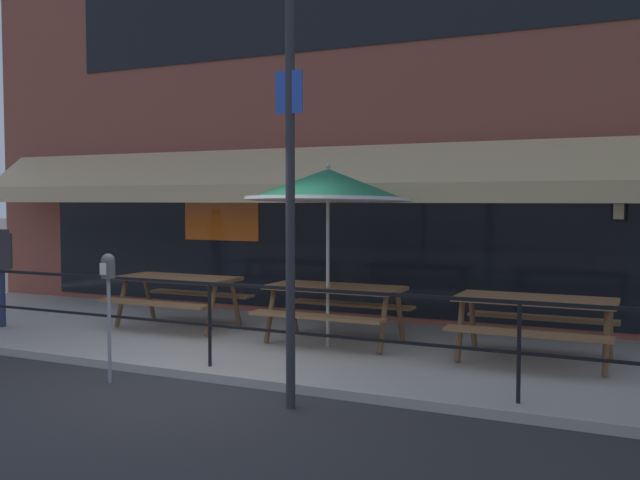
{
  "coord_description": "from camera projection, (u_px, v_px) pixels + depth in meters",
  "views": [
    {
      "loc": [
        4.6,
        -6.43,
        2.0
      ],
      "look_at": [
        0.78,
        1.6,
        1.5
      ],
      "focal_mm": 40.0,
      "sensor_mm": 36.0,
      "label": 1
    }
  ],
  "objects": [
    {
      "name": "ground_plane",
      "position": [
        195.0,
        381.0,
        7.88
      ],
      "size": [
        120.0,
        120.0,
        0.0
      ],
      "primitive_type": "plane",
      "color": "#2D2D30"
    },
    {
      "name": "patio_deck",
      "position": [
        281.0,
        344.0,
        9.68
      ],
      "size": [
        15.0,
        4.0,
        0.1
      ],
      "primitive_type": "cube",
      "color": "#ADA89E",
      "rests_on": "ground"
    },
    {
      "name": "restaurant_building",
      "position": [
        346.0,
        100.0,
        11.48
      ],
      "size": [
        15.0,
        1.6,
        7.27
      ],
      "color": "brown",
      "rests_on": "ground"
    },
    {
      "name": "patio_railing",
      "position": [
        209.0,
        306.0,
        8.1
      ],
      "size": [
        13.84,
        0.04,
        0.97
      ],
      "color": "black",
      "rests_on": "patio_deck"
    },
    {
      "name": "picnic_table_left",
      "position": [
        178.0,
        287.0,
        10.57
      ],
      "size": [
        1.8,
        1.42,
        0.76
      ],
      "color": "brown",
      "rests_on": "patio_deck"
    },
    {
      "name": "picnic_table_centre",
      "position": [
        335.0,
        298.0,
        9.43
      ],
      "size": [
        1.8,
        1.42,
        0.76
      ],
      "color": "brown",
      "rests_on": "patio_deck"
    },
    {
      "name": "picnic_table_right",
      "position": [
        535.0,
        311.0,
        8.3
      ],
      "size": [
        1.8,
        1.42,
        0.76
      ],
      "color": "brown",
      "rests_on": "patio_deck"
    },
    {
      "name": "patio_umbrella_centre",
      "position": [
        328.0,
        186.0,
        9.15
      ],
      "size": [
        2.14,
        2.14,
        2.38
      ],
      "color": "#B7B2A8",
      "rests_on": "patio_deck"
    },
    {
      "name": "parking_meter_far",
      "position": [
        108.0,
        279.0,
        7.72
      ],
      "size": [
        0.15,
        0.16,
        1.42
      ],
      "color": "gray",
      "rests_on": "ground"
    },
    {
      "name": "street_sign_pole",
      "position": [
        290.0,
        184.0,
        6.73
      ],
      "size": [
        0.28,
        0.09,
        4.18
      ],
      "color": "#2D2D33",
      "rests_on": "ground"
    }
  ]
}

